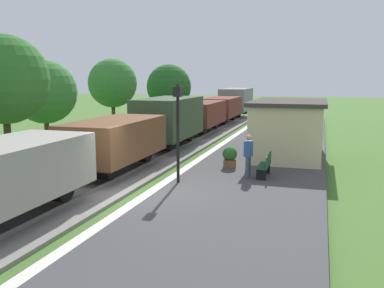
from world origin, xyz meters
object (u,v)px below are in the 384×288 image
freight_train (189,118)px  tree_trackside_mid (4,80)px  station_hut (289,128)px  bench_down_platform (285,136)px  bench_near_hut (265,165)px  person_waiting (248,154)px  tree_field_distant (169,87)px  tree_field_left (113,83)px  tree_trackside_far (45,92)px  lamp_post_near (178,115)px  potted_planter (230,157)px

freight_train → tree_trackside_mid: size_ratio=6.75×
station_hut → bench_down_platform: size_ratio=3.87×
bench_near_hut → tree_trackside_mid: tree_trackside_mid is taller
bench_near_hut → tree_trackside_mid: bearing=-164.1°
person_waiting → tree_field_distant: tree_field_distant is taller
bench_near_hut → tree_field_left: bearing=136.7°
freight_train → tree_field_left: 7.40m
bench_down_platform → station_hut: bearing=-82.9°
freight_train → bench_near_hut: 11.79m
tree_trackside_mid → tree_trackside_far: size_ratio=1.14×
tree_field_left → tree_field_distant: size_ratio=1.05×
bench_near_hut → tree_trackside_mid: 10.73m
bench_down_platform → tree_trackside_mid: tree_trackside_mid is taller
freight_train → tree_field_distant: 9.69m
person_waiting → tree_trackside_mid: bearing=27.1°
lamp_post_near → station_hut: bearing=61.9°
station_hut → lamp_post_near: size_ratio=1.57×
freight_train → potted_planter: size_ratio=42.79×
bench_down_platform → tree_trackside_mid: (-9.82, -11.61, 3.33)m
potted_planter → tree_field_distant: size_ratio=0.18×
tree_field_distant → person_waiting: bearing=-61.6°
tree_trackside_mid → tree_trackside_far: bearing=115.4°
bench_near_hut → tree_trackside_mid: (-9.82, -2.79, 3.33)m
freight_train → bench_near_hut: (6.28, -9.95, -0.78)m
bench_down_platform → lamp_post_near: bearing=-105.7°
station_hut → person_waiting: size_ratio=3.39×
potted_planter → tree_trackside_mid: bearing=-153.0°
bench_down_platform → tree_trackside_mid: 15.56m
potted_planter → tree_trackside_far: tree_trackside_far is taller
potted_planter → tree_field_left: (-11.27, 10.88, 2.95)m
station_hut → bench_near_hut: 4.82m
station_hut → person_waiting: (-1.14, -5.07, -0.47)m
potted_planter → lamp_post_near: bearing=-111.7°
bench_down_platform → tree_trackside_far: (-13.23, -4.42, 2.57)m
tree_field_left → tree_field_distant: tree_field_left is taller
person_waiting → tree_trackside_mid: tree_trackside_mid is taller
tree_trackside_far → tree_field_left: tree_field_left is taller
freight_train → tree_trackside_far: size_ratio=7.66×
freight_train → station_hut: size_ratio=6.76×
tree_trackside_far → tree_field_distant: bearing=80.0°
freight_train → tree_field_distant: (-4.49, 8.40, 1.78)m
tree_trackside_far → tree_field_left: bearing=88.2°
bench_down_platform → tree_field_left: 13.74m
bench_near_hut → person_waiting: bearing=-149.2°
bench_down_platform → tree_field_distant: tree_field_distant is taller
station_hut → potted_planter: station_hut is taller
station_hut → tree_trackside_far: size_ratio=1.13×
bench_near_hut → potted_planter: size_ratio=1.64×
person_waiting → station_hut: bearing=-90.3°
bench_near_hut → tree_field_distant: bearing=120.4°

